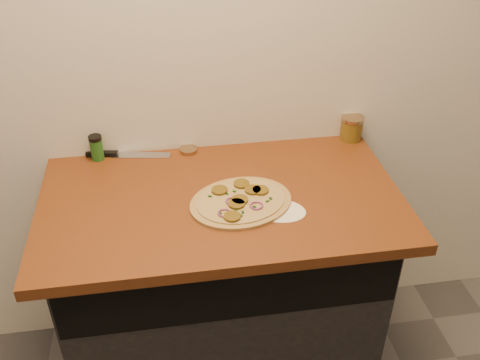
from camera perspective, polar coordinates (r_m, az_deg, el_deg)
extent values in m
cube|color=silver|center=(1.87, -3.66, 15.64)|extent=(4.00, 0.02, 2.70)
cube|color=black|center=(2.11, -1.89, -11.61)|extent=(1.10, 0.60, 0.86)
cube|color=brown|center=(1.79, -2.03, -2.17)|extent=(1.20, 0.70, 0.04)
cylinder|color=tan|center=(1.74, 0.10, -2.39)|extent=(0.41, 0.41, 0.01)
cylinder|color=#D2C78A|center=(1.73, 0.10, -2.19)|extent=(0.36, 0.36, 0.00)
cylinder|color=brown|center=(1.73, -0.01, -2.13)|extent=(0.05, 0.05, 0.01)
cylinder|color=brown|center=(1.71, -0.38, -2.57)|extent=(0.05, 0.05, 0.01)
cylinder|color=brown|center=(1.66, -0.84, -3.91)|extent=(0.05, 0.05, 0.01)
cylinder|color=brown|center=(1.77, 1.38, -1.06)|extent=(0.05, 0.05, 0.01)
cylinder|color=brown|center=(1.80, 0.16, -0.41)|extent=(0.05, 0.05, 0.01)
cylinder|color=brown|center=(1.77, -2.20, -1.10)|extent=(0.05, 0.05, 0.01)
cylinder|color=brown|center=(1.77, 2.21, -1.11)|extent=(0.05, 0.05, 0.01)
torus|color=#7B2E69|center=(1.72, -0.82, -2.28)|extent=(0.04, 0.04, 0.01)
torus|color=#7B2E69|center=(1.70, 1.76, -2.74)|extent=(0.04, 0.04, 0.01)
torus|color=#7B2E69|center=(1.67, -1.65, -3.54)|extent=(0.04, 0.04, 0.01)
cube|color=black|center=(1.75, -0.34, -1.75)|extent=(0.01, 0.01, 0.00)
cube|color=black|center=(1.66, -1.09, -3.99)|extent=(0.01, 0.01, 0.00)
cube|color=black|center=(1.75, -3.22, -1.75)|extent=(0.01, 0.01, 0.00)
cube|color=black|center=(1.67, 0.08, -3.80)|extent=(0.01, 0.01, 0.00)
cube|color=black|center=(1.73, 2.94, -2.28)|extent=(0.01, 0.01, 0.00)
cube|color=black|center=(1.74, 3.28, -1.98)|extent=(0.01, 0.01, 0.00)
cube|color=black|center=(1.69, -0.43, -3.21)|extent=(0.01, 0.01, 0.00)
cube|color=black|center=(1.67, -2.12, -3.64)|extent=(0.01, 0.01, 0.00)
cube|color=black|center=(1.70, 1.53, -2.87)|extent=(0.01, 0.01, 0.00)
cube|color=black|center=(1.77, -0.60, -1.22)|extent=(0.01, 0.01, 0.00)
cube|color=black|center=(1.68, 0.30, -3.46)|extent=(0.01, 0.01, 0.00)
cube|color=black|center=(1.76, -1.45, -1.47)|extent=(0.01, 0.01, 0.00)
cube|color=#B7BAC1|center=(2.02, -10.47, 2.60)|extent=(0.22, 0.07, 0.00)
cube|color=black|center=(2.05, -14.51, 2.72)|extent=(0.12, 0.04, 0.02)
cylinder|color=#A1825D|center=(2.02, -5.51, 3.20)|extent=(0.08, 0.08, 0.01)
cylinder|color=#982C0F|center=(2.13, 11.80, 5.29)|extent=(0.08, 0.08, 0.08)
cylinder|color=#A1825D|center=(2.10, 11.95, 6.42)|extent=(0.09, 0.09, 0.01)
cylinder|color=#20591C|center=(2.02, -15.03, 3.17)|extent=(0.05, 0.05, 0.08)
cylinder|color=black|center=(2.00, -15.23, 4.35)|extent=(0.05, 0.05, 0.01)
cylinder|color=silver|center=(1.72, 4.08, -3.26)|extent=(0.23, 0.23, 0.00)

